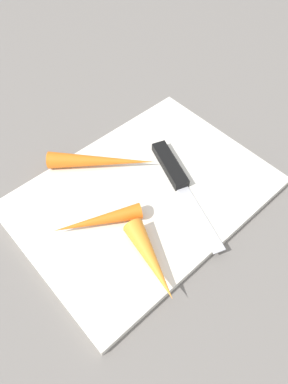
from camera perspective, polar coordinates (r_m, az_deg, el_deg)
ground_plane at (r=0.51m, az=0.00°, el=-0.80°), size 1.40×1.40×0.00m
cutting_board at (r=0.51m, az=0.00°, el=-0.40°), size 0.36×0.26×0.01m
knife at (r=0.52m, az=4.88°, el=3.44°), size 0.09×0.19×0.01m
carrot_longest at (r=0.53m, az=-6.98°, el=5.10°), size 0.13×0.13×0.03m
carrot_medium at (r=0.46m, az=-7.44°, el=-4.92°), size 0.12×0.07×0.02m
carrot_shortest at (r=0.43m, az=1.23°, el=-11.12°), size 0.06×0.11×0.03m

